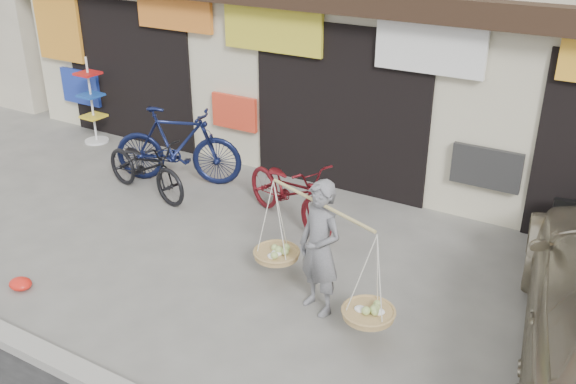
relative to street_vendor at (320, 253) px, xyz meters
The scene contains 8 objects.
ground 1.59m from the street_vendor, 167.74° to the right, with size 70.00×70.00×0.00m, color slate.
kerb 2.76m from the street_vendor, 120.70° to the right, with size 70.00×0.25×0.12m, color gray.
street_vendor is the anchor object (origin of this frame).
bike_0 4.15m from the street_vendor, 160.65° to the left, with size 0.66×1.88×0.99m, color black.
bike_1 4.28m from the street_vendor, 151.68° to the left, with size 0.62×2.18×1.31m, color #0E1435.
bike_2 2.22m from the street_vendor, 129.45° to the left, with size 0.69×1.98×1.04m, color #560E14.
display_rack 6.96m from the street_vendor, 157.27° to the left, with size 0.47×0.47×1.69m.
red_bag 3.79m from the street_vendor, 155.78° to the right, with size 0.31×0.25×0.14m, color red.
Camera 1 is at (4.27, -5.32, 4.51)m, focal length 40.00 mm.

